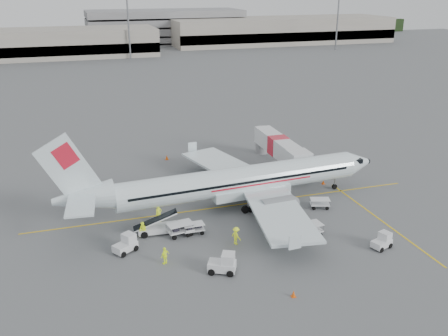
{
  "coord_description": "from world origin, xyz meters",
  "views": [
    {
      "loc": [
        -15.91,
        -47.97,
        23.38
      ],
      "look_at": [
        0.0,
        2.0,
        3.8
      ],
      "focal_mm": 40.0,
      "sensor_mm": 36.0,
      "label": 1
    }
  ],
  "objects_px": {
    "tug_fore": "(382,241)",
    "tug_mid": "(222,263)",
    "tug_aft": "(125,244)",
    "aircraft": "(241,162)",
    "jet_bridge": "(278,152)",
    "belt_loader": "(157,220)"
  },
  "relations": [
    {
      "from": "tug_fore",
      "to": "tug_mid",
      "type": "relative_size",
      "value": 0.82
    },
    {
      "from": "tug_fore",
      "to": "tug_aft",
      "type": "height_order",
      "value": "tug_aft"
    },
    {
      "from": "aircraft",
      "to": "jet_bridge",
      "type": "xyz_separation_m",
      "value": [
        8.91,
        10.16,
        -2.97
      ]
    },
    {
      "from": "tug_mid",
      "to": "jet_bridge",
      "type": "bearing_deg",
      "value": 82.82
    },
    {
      "from": "belt_loader",
      "to": "tug_fore",
      "type": "relative_size",
      "value": 2.68
    },
    {
      "from": "jet_bridge",
      "to": "tug_fore",
      "type": "relative_size",
      "value": 8.14
    },
    {
      "from": "tug_fore",
      "to": "tug_aft",
      "type": "distance_m",
      "value": 23.86
    },
    {
      "from": "belt_loader",
      "to": "tug_aft",
      "type": "distance_m",
      "value": 4.56
    },
    {
      "from": "aircraft",
      "to": "tug_fore",
      "type": "height_order",
      "value": "aircraft"
    },
    {
      "from": "jet_bridge",
      "to": "tug_aft",
      "type": "relative_size",
      "value": 7.32
    },
    {
      "from": "tug_fore",
      "to": "tug_aft",
      "type": "xyz_separation_m",
      "value": [
        -22.95,
        6.52,
        0.08
      ]
    },
    {
      "from": "aircraft",
      "to": "tug_mid",
      "type": "distance_m",
      "value": 14.56
    },
    {
      "from": "tug_mid",
      "to": "tug_aft",
      "type": "relative_size",
      "value": 1.09
    },
    {
      "from": "jet_bridge",
      "to": "belt_loader",
      "type": "relative_size",
      "value": 3.03
    },
    {
      "from": "aircraft",
      "to": "jet_bridge",
      "type": "height_order",
      "value": "aircraft"
    },
    {
      "from": "jet_bridge",
      "to": "belt_loader",
      "type": "xyz_separation_m",
      "value": [
        -18.92,
        -13.98,
        -0.66
      ]
    },
    {
      "from": "tug_fore",
      "to": "tug_mid",
      "type": "xyz_separation_m",
      "value": [
        -15.47,
        0.57,
        0.16
      ]
    },
    {
      "from": "tug_mid",
      "to": "tug_aft",
      "type": "distance_m",
      "value": 9.56
    },
    {
      "from": "tug_aft",
      "to": "jet_bridge",
      "type": "bearing_deg",
      "value": 3.93
    },
    {
      "from": "aircraft",
      "to": "belt_loader",
      "type": "bearing_deg",
      "value": -162.91
    },
    {
      "from": "aircraft",
      "to": "tug_aft",
      "type": "distance_m",
      "value": 15.67
    },
    {
      "from": "tug_fore",
      "to": "belt_loader",
      "type": "bearing_deg",
      "value": 135.17
    }
  ]
}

